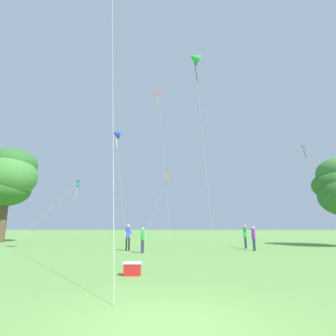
# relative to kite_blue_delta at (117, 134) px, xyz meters

# --- Properties ---
(ground_plane) EXTENTS (400.00, 400.00, 0.00)m
(ground_plane) POSITION_rel_kite_blue_delta_xyz_m (8.10, -36.51, -16.00)
(ground_plane) COLOR #669947
(kite_blue_delta) EXTENTS (4.55, 11.45, 16.88)m
(kite_blue_delta) POSITION_rel_kite_blue_delta_xyz_m (0.00, 0.00, 0.00)
(kite_blue_delta) COLOR blue
(kite_blue_delta) RESTS_ON ground_plane
(kite_pink_low) EXTENTS (1.79, 10.65, 14.81)m
(kite_pink_low) POSITION_rel_kite_blue_delta_xyz_m (29.92, 0.98, -2.62)
(kite_pink_low) COLOR pink
(kite_pink_low) RESTS_ON ground_plane
(kite_teal_box) EXTENTS (2.29, 11.99, 8.27)m
(kite_teal_box) POSITION_rel_kite_blue_delta_xyz_m (-4.69, -2.73, -8.44)
(kite_teal_box) COLOR teal
(kite_teal_box) RESTS_ON ground_plane
(kite_red_high) EXTENTS (3.09, 5.16, 28.30)m
(kite_red_high) POSITION_rel_kite_blue_delta_xyz_m (6.25, 8.21, 10.00)
(kite_red_high) COLOR red
(kite_red_high) RESTS_ON ground_plane
(kite_green_small) EXTENTS (2.48, 9.22, 26.22)m
(kite_green_small) POSITION_rel_kite_blue_delta_xyz_m (11.90, -6.28, 9.10)
(kite_green_small) COLOR green
(kite_green_small) RESTS_ON ground_plane
(kite_orange_box) EXTENTS (3.30, 5.24, 9.91)m
(kite_orange_box) POSITION_rel_kite_blue_delta_xyz_m (7.99, 0.49, -6.75)
(kite_orange_box) COLOR orange
(kite_orange_box) RESTS_ON ground_plane
(person_near_tree) EXTENTS (0.31, 0.49, 1.59)m
(person_near_tree) POSITION_rel_kite_blue_delta_xyz_m (6.50, -23.26, -15.04)
(person_near_tree) COLOR #2D3351
(person_near_tree) RESTS_ON ground_plane
(person_in_red_shirt) EXTENTS (0.58, 0.25, 1.81)m
(person_in_red_shirt) POSITION_rel_kite_blue_delta_xyz_m (5.29, -21.35, -14.91)
(person_in_red_shirt) COLOR black
(person_in_red_shirt) RESTS_ON ground_plane
(person_far_back) EXTENTS (0.24, 0.58, 1.79)m
(person_far_back) POSITION_rel_kite_blue_delta_xyz_m (14.14, -19.39, -14.92)
(person_far_back) COLOR #2D3351
(person_far_back) RESTS_ON ground_plane
(person_with_spool) EXTENTS (0.45, 0.42, 1.67)m
(person_with_spool) POSITION_rel_kite_blue_delta_xyz_m (14.16, -21.50, -15.00)
(person_with_spool) COLOR #2D3351
(person_with_spool) RESTS_ON ground_plane
(tree_left_oak) EXTENTS (6.79, 6.21, 10.65)m
(tree_left_oak) POSITION_rel_kite_blue_delta_xyz_m (-10.21, -10.19, -8.86)
(tree_left_oak) COLOR brown
(tree_left_oak) RESTS_ON ground_plane
(picnic_cooler) EXTENTS (0.60, 0.40, 0.44)m
(picnic_cooler) POSITION_rel_kite_blue_delta_xyz_m (6.92, -31.75, -15.78)
(picnic_cooler) COLOR red
(picnic_cooler) RESTS_ON ground_plane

